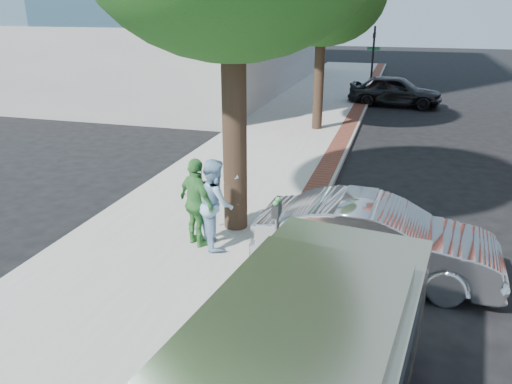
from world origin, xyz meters
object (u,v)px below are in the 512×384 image
at_px(parking_meter, 277,220).
at_px(sedan_silver, 376,239).
at_px(person_green, 197,203).
at_px(bg_car, 395,91).
at_px(person_gray, 233,186).
at_px(person_officer, 215,203).
at_px(van, 301,377).

xyz_separation_m(parking_meter, sedan_silver, (1.74, 0.70, -0.47)).
bearing_deg(person_green, bg_car, -66.75).
height_order(parking_meter, sedan_silver, parking_meter).
relative_size(parking_meter, bg_car, 0.32).
relative_size(sedan_silver, bg_car, 0.97).
bearing_deg(person_gray, person_green, -57.88).
xyz_separation_m(person_gray, bg_car, (3.02, 16.77, -0.32)).
height_order(parking_meter, person_green, person_green).
distance_m(person_gray, person_green, 1.19).
height_order(person_officer, person_green, person_green).
bearing_deg(person_officer, parking_meter, -151.66).
bearing_deg(sedan_silver, van, 176.19).
xyz_separation_m(parking_meter, person_officer, (-1.48, 0.76, -0.13)).
height_order(parking_meter, person_gray, person_gray).
relative_size(sedan_silver, van, 0.80).
bearing_deg(person_gray, sedan_silver, 32.22).
distance_m(bg_car, van, 22.31).
distance_m(parking_meter, person_gray, 2.31).
bearing_deg(bg_car, person_officer, 176.53).
bearing_deg(van, sedan_silver, 90.61).
relative_size(person_green, sedan_silver, 0.42).
distance_m(person_gray, van, 6.14).
height_order(person_officer, van, person_officer).
bearing_deg(bg_car, van, -174.68).
bearing_deg(parking_meter, person_officer, 152.84).
relative_size(bg_car, van, 0.82).
bearing_deg(person_officer, person_green, 68.62).
relative_size(person_green, van, 0.33).
bearing_deg(sedan_silver, bg_car, 3.56).
relative_size(person_gray, person_green, 1.02).
distance_m(sedan_silver, van, 4.48).
bearing_deg(person_green, person_gray, -75.09).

